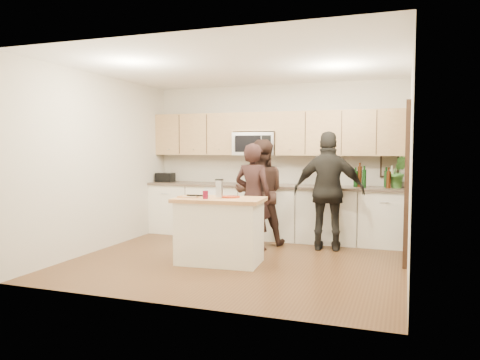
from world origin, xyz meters
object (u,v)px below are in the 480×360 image
(toaster, at_px, (165,177))
(woman_right, at_px, (329,191))
(island, at_px, (220,230))
(woman_left, at_px, (253,197))
(woman_center, at_px, (260,192))

(toaster, relative_size, woman_right, 0.17)
(island, distance_m, woman_right, 1.90)
(toaster, bearing_deg, island, -45.60)
(woman_left, distance_m, woman_center, 0.39)
(woman_left, bearing_deg, toaster, -16.60)
(woman_center, bearing_deg, woman_right, 158.03)
(woman_left, bearing_deg, woman_right, -154.74)
(toaster, relative_size, woman_center, 0.19)
(island, bearing_deg, woman_left, 76.17)
(toaster, bearing_deg, woman_left, -24.65)
(woman_left, xyz_separation_m, woman_right, (1.11, 0.35, 0.09))
(toaster, height_order, woman_right, woman_right)
(woman_center, bearing_deg, woman_left, 71.08)
(woman_right, bearing_deg, woman_center, -9.37)
(island, bearing_deg, woman_center, 79.09)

